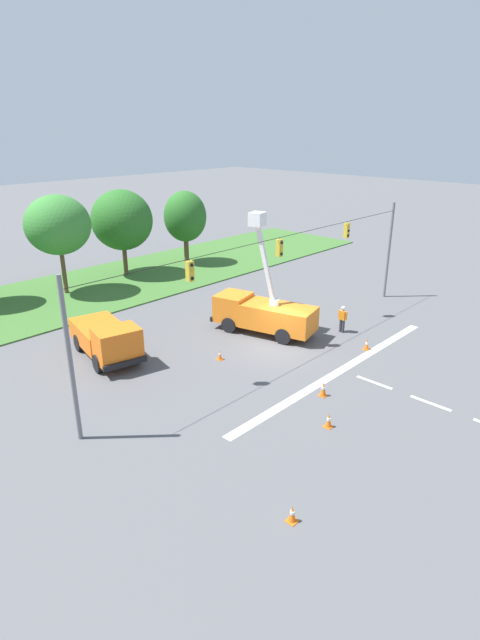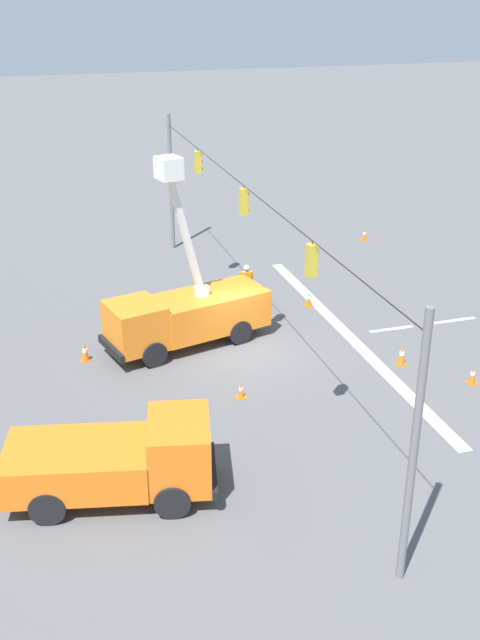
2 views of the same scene
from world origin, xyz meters
name	(u,v)px [view 2 (image 2 of 2)]	position (x,y,z in m)	size (l,w,h in m)	color
ground_plane	(243,349)	(0.00, 0.00, 0.00)	(200.00, 200.00, 0.00)	#565659
lane_markings	(380,330)	(0.00, -6.00, 0.00)	(17.60, 15.25, 0.01)	silver
signal_gantry	(243,243)	(0.02, 0.00, 4.43)	(26.20, 0.33, 7.20)	slate
utility_truck_bucket_lift	(185,312)	(1.07, 2.07, 1.43)	(3.80, 6.97, 7.60)	orange
utility_truck_support_near	(119,460)	(-7.77, 6.03, 1.16)	(3.62, 6.23, 2.31)	orange
road_worker	(246,281)	(4.62, -1.56, 1.00)	(0.26, 0.65, 1.77)	#383842
traffic_cone_foreground_left	(473,375)	(-5.05, -7.12, 0.34)	(0.36, 0.36, 0.69)	orange
traffic_cone_foreground_right	(85,352)	(0.83, 6.10, 0.38)	(0.36, 0.36, 0.77)	orange
traffic_cone_mid_left	(364,234)	(11.12, -10.56, 0.35)	(0.36, 0.36, 0.72)	orange
traffic_cone_mid_right	(241,391)	(-3.59, 1.20, 0.28)	(0.36, 0.36, 0.59)	orange
traffic_cone_lane_edge_a	(402,355)	(-2.96, -5.39, 0.39)	(0.36, 0.36, 0.79)	orange
traffic_cone_lane_edge_b	(309,299)	(3.34, -4.11, 0.34)	(0.36, 0.36, 0.70)	orange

